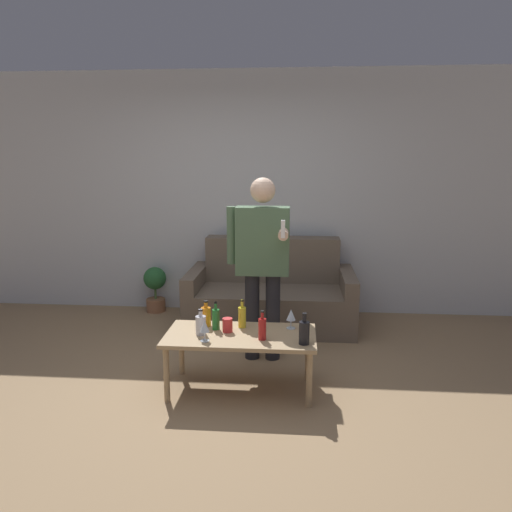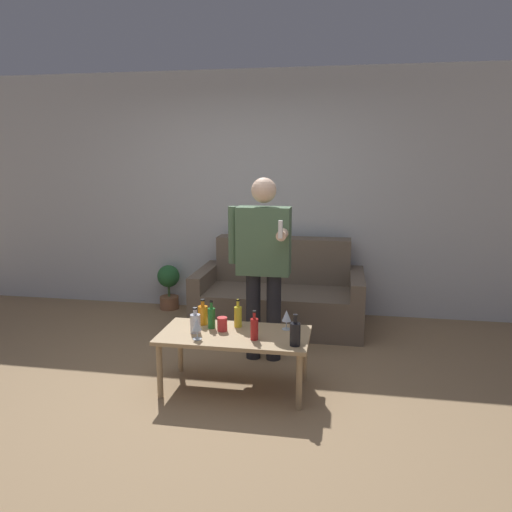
# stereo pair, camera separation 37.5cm
# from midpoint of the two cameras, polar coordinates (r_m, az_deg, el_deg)

# --- Properties ---
(ground_plane) EXTENTS (16.00, 16.00, 0.00)m
(ground_plane) POSITION_cam_midpoint_polar(r_m,az_deg,el_deg) (3.87, -8.50, -16.06)
(ground_plane) COLOR #997A56
(wall_back) EXTENTS (8.00, 0.06, 2.70)m
(wall_back) POSITION_cam_midpoint_polar(r_m,az_deg,el_deg) (5.69, -3.64, 7.08)
(wall_back) COLOR silver
(wall_back) RESTS_ON ground_plane
(couch) EXTENTS (1.74, 0.91, 0.90)m
(couch) POSITION_cam_midpoint_polar(r_m,az_deg,el_deg) (5.33, -0.28, -4.53)
(couch) COLOR #6B5B4C
(couch) RESTS_ON ground_plane
(coffee_table) EXTENTS (1.14, 0.57, 0.45)m
(coffee_table) POSITION_cam_midpoint_polar(r_m,az_deg,el_deg) (3.84, -4.61, -9.58)
(coffee_table) COLOR tan
(coffee_table) RESTS_ON ground_plane
(bottle_orange) EXTENTS (0.06, 0.06, 0.22)m
(bottle_orange) POSITION_cam_midpoint_polar(r_m,az_deg,el_deg) (3.94, -4.35, -6.94)
(bottle_orange) COLOR yellow
(bottle_orange) RESTS_ON coffee_table
(bottle_green) EXTENTS (0.08, 0.08, 0.20)m
(bottle_green) POSITION_cam_midpoint_polar(r_m,az_deg,el_deg) (3.83, -9.16, -7.77)
(bottle_green) COLOR silver
(bottle_green) RESTS_ON coffee_table
(bottle_dark) EXTENTS (0.08, 0.08, 0.23)m
(bottle_dark) POSITION_cam_midpoint_polar(r_m,az_deg,el_deg) (3.59, 2.53, -8.71)
(bottle_dark) COLOR black
(bottle_dark) RESTS_ON coffee_table
(bottle_yellow) EXTENTS (0.06, 0.06, 0.22)m
(bottle_yellow) POSITION_cam_midpoint_polar(r_m,az_deg,el_deg) (3.68, -2.23, -8.29)
(bottle_yellow) COLOR #B21E1E
(bottle_yellow) RESTS_ON coffee_table
(bottle_red) EXTENTS (0.06, 0.06, 0.22)m
(bottle_red) POSITION_cam_midpoint_polar(r_m,az_deg,el_deg) (3.91, -7.38, -7.14)
(bottle_red) COLOR #23752D
(bottle_red) RESTS_ON coffee_table
(bottle_clear) EXTENTS (0.08, 0.08, 0.21)m
(bottle_clear) POSITION_cam_midpoint_polar(r_m,az_deg,el_deg) (4.00, -8.44, -6.82)
(bottle_clear) COLOR orange
(bottle_clear) RESTS_ON coffee_table
(wine_glass_near) EXTENTS (0.07, 0.07, 0.16)m
(wine_glass_near) POSITION_cam_midpoint_polar(r_m,az_deg,el_deg) (3.68, -8.85, -8.01)
(wine_glass_near) COLOR silver
(wine_glass_near) RESTS_ON coffee_table
(wine_glass_far) EXTENTS (0.07, 0.07, 0.16)m
(wine_glass_far) POSITION_cam_midpoint_polar(r_m,az_deg,el_deg) (3.90, 1.26, -6.84)
(wine_glass_far) COLOR silver
(wine_glass_far) RESTS_ON coffee_table
(cup_on_table) EXTENTS (0.08, 0.08, 0.11)m
(cup_on_table) POSITION_cam_midpoint_polar(r_m,az_deg,el_deg) (3.86, -6.09, -7.89)
(cup_on_table) COLOR red
(cup_on_table) RESTS_ON coffee_table
(person_standing_front) EXTENTS (0.54, 0.42, 1.60)m
(person_standing_front) POSITION_cam_midpoint_polar(r_m,az_deg,el_deg) (4.27, -1.83, -0.05)
(person_standing_front) COLOR #232328
(person_standing_front) RESTS_ON ground_plane
(potted_plant) EXTENTS (0.26, 0.26, 0.52)m
(potted_plant) POSITION_cam_midpoint_polar(r_m,az_deg,el_deg) (5.91, -13.26, -3.38)
(potted_plant) COLOR #936042
(potted_plant) RESTS_ON ground_plane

